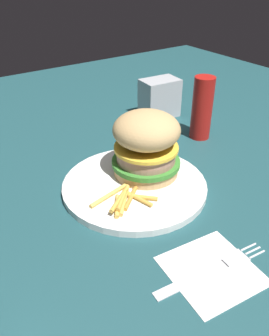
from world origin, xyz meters
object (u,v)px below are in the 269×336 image
at_px(napkin, 212,270).
at_px(sandwich, 146,144).
at_px(fork, 213,268).
at_px(napkin_dispenser, 159,98).
at_px(fries_pile, 124,199).
at_px(plate, 135,186).
at_px(ketchup_bottle, 202,108).

bearing_deg(napkin, sandwich, -104.77).
relative_size(fork, napkin_dispenser, 1.88).
bearing_deg(sandwich, fries_pile, 32.47).
height_order(fork, napkin_dispenser, napkin_dispenser).
height_order(sandwich, napkin_dispenser, sandwich).
bearing_deg(plate, ketchup_bottle, -160.47).
relative_size(fries_pile, napkin, 0.92).
bearing_deg(fork, ketchup_bottle, -131.13).
height_order(fork, ketchup_bottle, ketchup_bottle).
relative_size(fries_pile, napkin_dispenser, 1.09).
bearing_deg(napkin_dispenser, fries_pile, 48.26).
bearing_deg(napkin_dispenser, napkin, 64.43).
distance_m(plate, napkin_dispenser, 0.33).
xyz_separation_m(sandwich, napkin_dispenser, (-0.20, -0.21, -0.02)).
xyz_separation_m(plate, napkin, (0.02, 0.21, -0.01)).
relative_size(plate, sandwich, 2.05).
distance_m(plate, fork, 0.21).
xyz_separation_m(fries_pile, napkin_dispenser, (-0.27, -0.26, 0.03)).
xyz_separation_m(plate, fries_pile, (0.04, 0.03, 0.01)).
bearing_deg(napkin, fries_pile, -83.55).
bearing_deg(fork, plate, -95.89).
bearing_deg(ketchup_bottle, fork, 48.87).
distance_m(plate, sandwich, 0.08).
distance_m(sandwich, ketchup_bottle, 0.21).
bearing_deg(napkin_dispenser, ketchup_bottle, 95.22).
distance_m(fork, napkin_dispenser, 0.51).
bearing_deg(fork, napkin, -5.72).
height_order(napkin_dispenser, ketchup_bottle, ketchup_bottle).
distance_m(fries_pile, fork, 0.18).
bearing_deg(fries_pile, napkin_dispenser, -136.55).
relative_size(napkin_dispenser, ketchup_bottle, 0.68).
bearing_deg(napkin, napkin_dispenser, -120.37).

